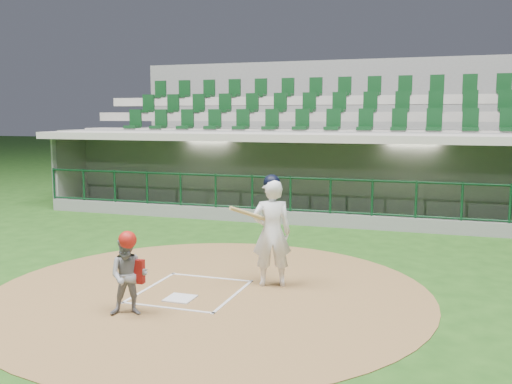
% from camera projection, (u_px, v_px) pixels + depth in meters
% --- Properties ---
extents(ground, '(120.00, 120.00, 0.00)m').
position_uv_depth(ground, '(198.00, 287.00, 9.61)').
color(ground, '#1D4614').
rests_on(ground, ground).
extents(dirt_circle, '(7.20, 7.20, 0.01)m').
position_uv_depth(dirt_circle, '(210.00, 292.00, 9.33)').
color(dirt_circle, brown).
rests_on(dirt_circle, ground).
extents(home_plate, '(0.43, 0.43, 0.02)m').
position_uv_depth(home_plate, '(180.00, 298.00, 8.95)').
color(home_plate, silver).
rests_on(home_plate, dirt_circle).
extents(batter_box_chalk, '(1.55, 1.80, 0.01)m').
position_uv_depth(batter_box_chalk, '(191.00, 291.00, 9.33)').
color(batter_box_chalk, white).
rests_on(batter_box_chalk, ground).
extents(dugout_structure, '(16.40, 3.70, 3.00)m').
position_uv_depth(dugout_structure, '(310.00, 181.00, 16.83)').
color(dugout_structure, slate).
rests_on(dugout_structure, ground).
extents(seating_deck, '(17.00, 6.72, 5.15)m').
position_uv_depth(seating_deck, '(328.00, 158.00, 19.68)').
color(seating_deck, slate).
rests_on(seating_deck, ground).
extents(batter, '(0.93, 0.97, 1.89)m').
position_uv_depth(batter, '(271.00, 231.00, 9.56)').
color(batter, white).
rests_on(batter, dirt_circle).
extents(catcher, '(0.68, 0.62, 1.23)m').
position_uv_depth(catcher, '(129.00, 274.00, 8.18)').
color(catcher, gray).
rests_on(catcher, dirt_circle).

